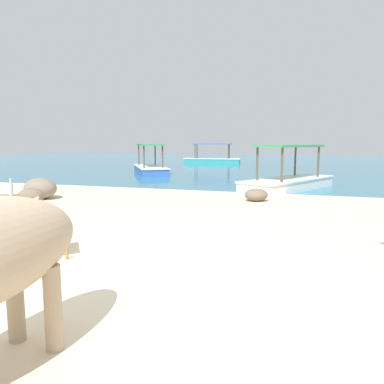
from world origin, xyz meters
The scene contains 11 objects.
sand_beach centered at (0.00, 0.00, 0.02)m, with size 18.00×14.00×0.04m, color beige.
water_surface centered at (0.00, 22.00, 0.00)m, with size 60.00×36.00×0.03m, color teal.
low_bench_table centered at (-2.76, 2.01, 0.41)m, with size 0.84×0.60×0.45m.
bottle centered at (-2.81, 2.06, 0.61)m, with size 0.07×0.07×0.30m.
deck_chair_near centered at (-1.12, 0.60, 0.42)m, with size 0.93×0.89×0.68m.
shore_rock_large centered at (-4.16, 4.36, 0.29)m, with size 0.84×0.71×0.50m, color gray.
shore_rock_medium centered at (0.79, 5.60, 0.18)m, with size 0.54×0.49×0.29m, color #756651.
shore_rock_small centered at (-3.70, 3.50, 0.23)m, with size 0.53×0.43×0.38m, color #756651.
boat_blue centered at (-4.82, 12.17, 0.29)m, with size 2.90×3.73×1.29m.
boat_teal centered at (-4.24, 20.79, 0.29)m, with size 3.79×1.62×1.29m.
boat_white centered at (1.35, 8.26, 0.29)m, with size 2.63×3.81×1.29m.
Camera 1 is at (1.96, -2.89, 1.38)m, focal length 34.76 mm.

